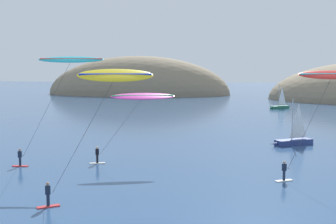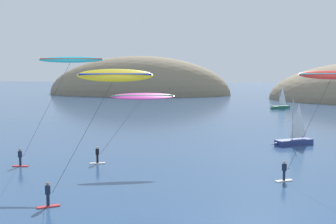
{
  "view_description": "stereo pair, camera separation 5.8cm",
  "coord_description": "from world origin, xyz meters",
  "px_view_note": "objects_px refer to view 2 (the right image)",
  "views": [
    {
      "loc": [
        0.99,
        -4.05,
        9.2
      ],
      "look_at": [
        -5.49,
        29.68,
        5.74
      ],
      "focal_mm": 45.0,
      "sensor_mm": 36.0,
      "label": 1
    },
    {
      "loc": [
        1.05,
        -4.03,
        9.2
      ],
      "look_at": [
        -5.49,
        29.68,
        5.74
      ],
      "focal_mm": 45.0,
      "sensor_mm": 36.0,
      "label": 2
    }
  ],
  "objects_px": {
    "sailboat_near": "(292,140)",
    "kitesurfer_yellow": "(110,85)",
    "sailboat_far": "(279,106)",
    "kitesurfer_magenta": "(140,100)",
    "kitesurfer_cyan": "(67,68)",
    "kitesurfer_red": "(329,82)"
  },
  "relations": [
    {
      "from": "sailboat_near",
      "to": "kitesurfer_yellow",
      "type": "xyz_separation_m",
      "value": [
        -14.4,
        -25.7,
        7.55
      ]
    },
    {
      "from": "sailboat_far",
      "to": "kitesurfer_yellow",
      "type": "xyz_separation_m",
      "value": [
        -16.16,
        -74.92,
        7.55
      ]
    },
    {
      "from": "sailboat_near",
      "to": "sailboat_far",
      "type": "xyz_separation_m",
      "value": [
        1.76,
        49.22,
        0.0
      ]
    },
    {
      "from": "sailboat_far",
      "to": "kitesurfer_magenta",
      "type": "relative_size",
      "value": 0.69
    },
    {
      "from": "sailboat_near",
      "to": "kitesurfer_yellow",
      "type": "relative_size",
      "value": 0.61
    },
    {
      "from": "sailboat_near",
      "to": "kitesurfer_cyan",
      "type": "relative_size",
      "value": 0.54
    },
    {
      "from": "kitesurfer_magenta",
      "to": "kitesurfer_yellow",
      "type": "xyz_separation_m",
      "value": [
        1.35,
        -13.01,
        1.95
      ]
    },
    {
      "from": "sailboat_near",
      "to": "kitesurfer_magenta",
      "type": "xyz_separation_m",
      "value": [
        -15.75,
        -12.69,
        5.59
      ]
    },
    {
      "from": "sailboat_near",
      "to": "kitesurfer_red",
      "type": "xyz_separation_m",
      "value": [
        1.21,
        -15.96,
        7.54
      ]
    },
    {
      "from": "sailboat_far",
      "to": "kitesurfer_red",
      "type": "height_order",
      "value": "kitesurfer_red"
    },
    {
      "from": "kitesurfer_magenta",
      "to": "kitesurfer_cyan",
      "type": "height_order",
      "value": "kitesurfer_cyan"
    },
    {
      "from": "kitesurfer_red",
      "to": "sailboat_near",
      "type": "bearing_deg",
      "value": 94.34
    },
    {
      "from": "sailboat_near",
      "to": "sailboat_far",
      "type": "relative_size",
      "value": 1.0
    },
    {
      "from": "sailboat_far",
      "to": "kitesurfer_red",
      "type": "xyz_separation_m",
      "value": [
        -0.55,
        -65.18,
        7.54
      ]
    },
    {
      "from": "sailboat_near",
      "to": "kitesurfer_yellow",
      "type": "bearing_deg",
      "value": -119.26
    },
    {
      "from": "kitesurfer_magenta",
      "to": "kitesurfer_yellow",
      "type": "distance_m",
      "value": 13.23
    },
    {
      "from": "sailboat_far",
      "to": "kitesurfer_cyan",
      "type": "height_order",
      "value": "kitesurfer_cyan"
    },
    {
      "from": "kitesurfer_red",
      "to": "kitesurfer_yellow",
      "type": "bearing_deg",
      "value": -148.02
    },
    {
      "from": "sailboat_far",
      "to": "kitesurfer_magenta",
      "type": "distance_m",
      "value": 64.58
    },
    {
      "from": "sailboat_near",
      "to": "kitesurfer_red",
      "type": "bearing_deg",
      "value": -85.66
    },
    {
      "from": "sailboat_far",
      "to": "kitesurfer_red",
      "type": "relative_size",
      "value": 0.62
    },
    {
      "from": "kitesurfer_red",
      "to": "kitesurfer_yellow",
      "type": "height_order",
      "value": "kitesurfer_yellow"
    }
  ]
}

